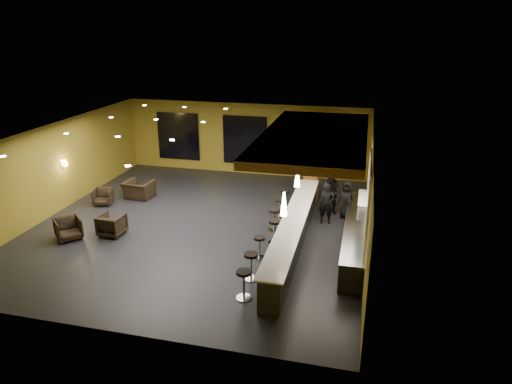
% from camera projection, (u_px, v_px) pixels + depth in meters
% --- Properties ---
extents(floor, '(12.00, 13.00, 0.10)m').
position_uv_depth(floor, '(201.00, 226.00, 17.15)').
color(floor, black).
rests_on(floor, ground).
extents(ceiling, '(12.00, 13.00, 0.10)m').
position_uv_depth(ceiling, '(197.00, 132.00, 15.89)').
color(ceiling, black).
extents(wall_back, '(12.00, 0.10, 3.50)m').
position_uv_depth(wall_back, '(245.00, 139.00, 22.49)').
color(wall_back, olive).
rests_on(wall_back, floor).
extents(wall_front, '(12.00, 0.10, 3.50)m').
position_uv_depth(wall_front, '(101.00, 270.00, 10.55)').
color(wall_front, olive).
rests_on(wall_front, floor).
extents(wall_left, '(0.10, 13.00, 3.50)m').
position_uv_depth(wall_left, '(54.00, 169.00, 17.85)').
color(wall_left, olive).
rests_on(wall_left, floor).
extents(wall_right, '(0.10, 13.00, 3.50)m').
position_uv_depth(wall_right, '(370.00, 194.00, 15.19)').
color(wall_right, olive).
rests_on(wall_right, floor).
extents(wood_soffit, '(3.60, 8.00, 0.28)m').
position_uv_depth(wood_soffit, '(315.00, 137.00, 15.99)').
color(wood_soffit, '#9C672D').
rests_on(wood_soffit, ceiling).
extents(window_left, '(2.20, 0.06, 2.40)m').
position_uv_depth(window_left, '(178.00, 136.00, 23.18)').
color(window_left, black).
rests_on(window_left, wall_back).
extents(window_center, '(2.20, 0.06, 2.40)m').
position_uv_depth(window_center, '(245.00, 140.00, 22.41)').
color(window_center, black).
rests_on(window_center, wall_back).
extents(window_right, '(2.20, 0.06, 2.40)m').
position_uv_depth(window_right, '(306.00, 144.00, 21.75)').
color(window_right, black).
rests_on(window_right, wall_back).
extents(tile_backsplash, '(0.06, 3.20, 2.40)m').
position_uv_depth(tile_backsplash, '(368.00, 198.00, 14.21)').
color(tile_backsplash, white).
rests_on(tile_backsplash, wall_right).
extents(bar_counter, '(0.60, 8.00, 1.00)m').
position_uv_depth(bar_counter, '(293.00, 234.00, 15.24)').
color(bar_counter, black).
rests_on(bar_counter, floor).
extents(bar_top, '(0.78, 8.10, 0.05)m').
position_uv_depth(bar_top, '(294.00, 219.00, 15.06)').
color(bar_top, white).
rests_on(bar_top, bar_counter).
extents(prep_counter, '(0.70, 6.00, 0.86)m').
position_uv_depth(prep_counter, '(355.00, 235.00, 15.28)').
color(prep_counter, black).
rests_on(prep_counter, floor).
extents(prep_top, '(0.72, 6.00, 0.03)m').
position_uv_depth(prep_top, '(356.00, 223.00, 15.12)').
color(prep_top, silver).
rests_on(prep_top, prep_counter).
extents(wall_shelf_lower, '(0.30, 1.50, 0.03)m').
position_uv_depth(wall_shelf_lower, '(362.00, 211.00, 14.20)').
color(wall_shelf_lower, silver).
rests_on(wall_shelf_lower, wall_right).
extents(wall_shelf_upper, '(0.30, 1.50, 0.03)m').
position_uv_depth(wall_shelf_upper, '(363.00, 198.00, 14.04)').
color(wall_shelf_upper, silver).
rests_on(wall_shelf_upper, wall_right).
extents(column, '(0.60, 0.60, 3.50)m').
position_uv_depth(column, '(312.00, 160.00, 19.00)').
color(column, brown).
rests_on(column, floor).
extents(wall_sconce, '(0.22, 0.22, 0.22)m').
position_uv_depth(wall_sconce, '(65.00, 164.00, 18.25)').
color(wall_sconce, '#FFE5B2').
rests_on(wall_sconce, wall_left).
extents(pendant_0, '(0.20, 0.20, 0.70)m').
position_uv_depth(pendant_0, '(284.00, 204.00, 12.78)').
color(pendant_0, white).
rests_on(pendant_0, wood_soffit).
extents(pendant_1, '(0.20, 0.20, 0.70)m').
position_uv_depth(pendant_1, '(297.00, 177.00, 15.05)').
color(pendant_1, white).
rests_on(pendant_1, wood_soffit).
extents(pendant_2, '(0.20, 0.20, 0.70)m').
position_uv_depth(pendant_2, '(307.00, 156.00, 17.33)').
color(pendant_2, white).
rests_on(pendant_2, wood_soffit).
extents(staff_a, '(0.62, 0.46, 1.55)m').
position_uv_depth(staff_a, '(327.00, 204.00, 17.01)').
color(staff_a, black).
rests_on(staff_a, floor).
extents(staff_b, '(1.03, 0.92, 1.75)m').
position_uv_depth(staff_b, '(331.00, 193.00, 17.85)').
color(staff_b, black).
rests_on(staff_b, floor).
extents(staff_c, '(0.85, 0.70, 1.49)m').
position_uv_depth(staff_c, '(347.00, 200.00, 17.48)').
color(staff_c, black).
rests_on(staff_c, floor).
extents(armchair_a, '(1.17, 1.17, 0.76)m').
position_uv_depth(armchair_a, '(68.00, 229.00, 15.89)').
color(armchair_a, black).
rests_on(armchair_a, floor).
extents(armchair_b, '(0.86, 0.88, 0.77)m').
position_uv_depth(armchair_b, '(112.00, 225.00, 16.19)').
color(armchair_b, black).
rests_on(armchair_b, floor).
extents(armchair_c, '(0.89, 0.90, 0.68)m').
position_uv_depth(armchair_c, '(103.00, 197.00, 18.93)').
color(armchair_c, black).
rests_on(armchair_c, floor).
extents(armchair_d, '(1.24, 1.11, 0.76)m').
position_uv_depth(armchair_d, '(139.00, 190.00, 19.63)').
color(armchair_d, black).
rests_on(armchair_d, floor).
extents(bar_stool_0, '(0.43, 0.43, 0.85)m').
position_uv_depth(bar_stool_0, '(244.00, 281.00, 12.36)').
color(bar_stool_0, silver).
rests_on(bar_stool_0, floor).
extents(bar_stool_1, '(0.43, 0.43, 0.84)m').
position_uv_depth(bar_stool_1, '(251.00, 263.00, 13.31)').
color(bar_stool_1, silver).
rests_on(bar_stool_1, floor).
extents(bar_stool_2, '(0.38, 0.38, 0.76)m').
position_uv_depth(bar_stool_2, '(259.00, 245.00, 14.52)').
color(bar_stool_2, silver).
rests_on(bar_stool_2, floor).
extents(bar_stool_3, '(0.43, 0.43, 0.85)m').
position_uv_depth(bar_stool_3, '(275.00, 229.00, 15.50)').
color(bar_stool_3, silver).
rests_on(bar_stool_3, floor).
extents(bar_stool_4, '(0.42, 0.42, 0.84)m').
position_uv_depth(bar_stool_4, '(274.00, 217.00, 16.45)').
color(bar_stool_4, silver).
rests_on(bar_stool_4, floor).
extents(bar_stool_5, '(0.38, 0.38, 0.76)m').
position_uv_depth(bar_stool_5, '(280.00, 206.00, 17.59)').
color(bar_stool_5, silver).
rests_on(bar_stool_5, floor).
extents(bar_stool_6, '(0.40, 0.40, 0.80)m').
position_uv_depth(bar_stool_6, '(285.00, 197.00, 18.42)').
color(bar_stool_6, silver).
rests_on(bar_stool_6, floor).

